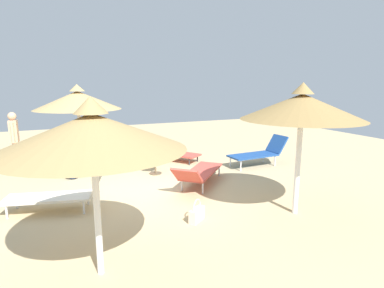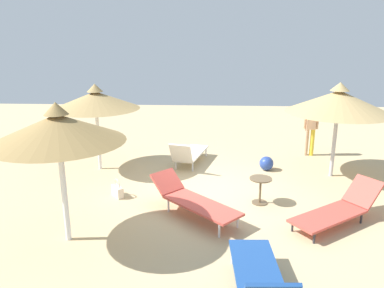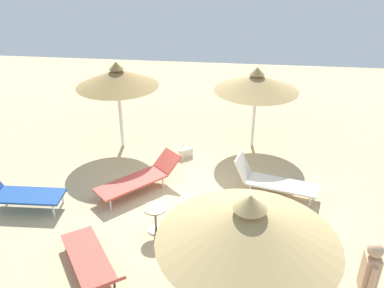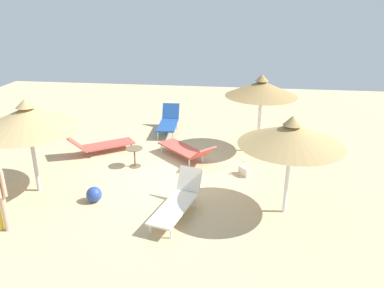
% 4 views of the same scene
% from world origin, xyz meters
% --- Properties ---
extents(ground, '(24.00, 24.00, 0.10)m').
position_xyz_m(ground, '(0.00, 0.00, -0.05)').
color(ground, tan).
extents(parasol_umbrella_front, '(2.34, 2.34, 2.62)m').
position_xyz_m(parasol_umbrella_front, '(-2.36, 2.58, 2.16)').
color(parasol_umbrella_front, white).
rests_on(parasol_umbrella_front, ground).
extents(parasol_umbrella_edge, '(2.71, 2.71, 2.56)m').
position_xyz_m(parasol_umbrella_edge, '(1.30, -3.40, 2.06)').
color(parasol_umbrella_edge, '#B2B2B7').
rests_on(parasol_umbrella_edge, ground).
extents(parasol_umbrella_near_left, '(2.43, 2.43, 2.45)m').
position_xyz_m(parasol_umbrella_near_left, '(1.55, 3.11, 2.00)').
color(parasol_umbrella_near_left, white).
rests_on(parasol_umbrella_near_left, ground).
extents(lounge_chair_center, '(2.10, 1.08, 0.88)m').
position_xyz_m(lounge_chair_center, '(1.99, 0.55, 0.37)').
color(lounge_chair_center, silver).
rests_on(lounge_chair_center, ground).
extents(lounge_chair_back, '(1.81, 2.17, 0.78)m').
position_xyz_m(lounge_chair_back, '(-1.46, -2.69, 0.32)').
color(lounge_chair_back, '#CC4C3F').
rests_on(lounge_chair_back, ground).
extents(lounge_chair_far_right, '(1.96, 0.76, 0.92)m').
position_xyz_m(lounge_chair_far_right, '(-3.90, -0.79, 0.43)').
color(lounge_chair_far_right, '#1E478C').
rests_on(lounge_chair_far_right, ground).
extents(lounge_chair_far_left, '(2.00, 2.06, 0.74)m').
position_xyz_m(lounge_chair_far_left, '(-1.26, 0.28, 0.37)').
color(lounge_chair_far_left, '#CC4C3F').
rests_on(lounge_chair_far_left, ground).
extents(handbag, '(0.41, 0.36, 0.45)m').
position_xyz_m(handbag, '(-0.37, 2.13, 0.15)').
color(handbag, beige).
rests_on(handbag, ground).
extents(side_table_round, '(0.51, 0.51, 0.61)m').
position_xyz_m(side_table_round, '(-0.56, -1.22, 0.41)').
color(side_table_round, brown).
rests_on(side_table_round, ground).
extents(beach_ball, '(0.40, 0.40, 0.40)m').
position_xyz_m(beach_ball, '(1.67, -1.68, 0.20)').
color(beach_ball, navy).
rests_on(beach_ball, ground).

